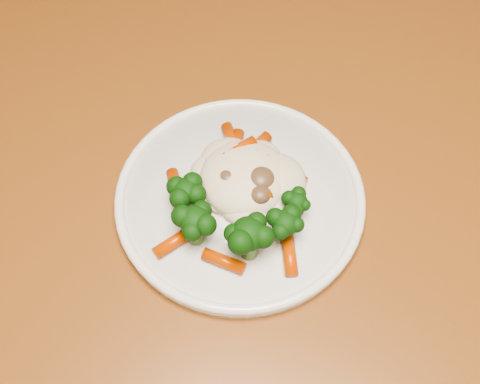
{
  "coord_description": "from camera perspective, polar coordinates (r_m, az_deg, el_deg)",
  "views": [
    {
      "loc": [
        0.16,
        -0.22,
        1.26
      ],
      "look_at": [
        0.06,
        0.07,
        0.77
      ],
      "focal_mm": 45.0,
      "sensor_mm": 36.0,
      "label": 1
    }
  ],
  "objects": [
    {
      "name": "dining_table",
      "position": [
        0.69,
        9.36,
        -7.47
      ],
      "size": [
        1.27,
        1.05,
        0.75
      ],
      "rotation": [
        0.0,
        0.0,
        0.35
      ],
      "color": "brown",
      "rests_on": "ground"
    },
    {
      "name": "plate",
      "position": [
        0.59,
        0.0,
        -0.7
      ],
      "size": [
        0.24,
        0.24,
        0.01
      ],
      "primitive_type": "cylinder",
      "color": "white",
      "rests_on": "dining_table"
    },
    {
      "name": "meal",
      "position": [
        0.56,
        0.0,
        -0.36
      ],
      "size": [
        0.15,
        0.17,
        0.05
      ],
      "color": "beige",
      "rests_on": "plate"
    }
  ]
}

